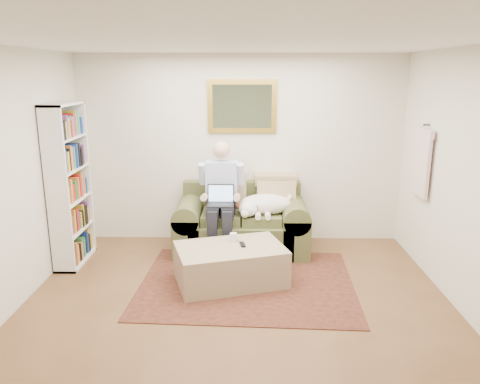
{
  "coord_description": "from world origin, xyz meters",
  "views": [
    {
      "loc": [
        0.1,
        -3.96,
        2.36
      ],
      "look_at": [
        0.01,
        1.49,
        0.95
      ],
      "focal_mm": 35.0,
      "sensor_mm": 36.0,
      "label": 1
    }
  ],
  "objects_px": {
    "sofa": "(242,229)",
    "laptop": "(221,199)",
    "sleeping_dog": "(266,204)",
    "seated_man": "(221,201)",
    "ottoman": "(230,265)",
    "coffee_mug": "(233,237)",
    "bookshelf": "(69,185)"
  },
  "relations": [
    {
      "from": "seated_man",
      "to": "ottoman",
      "type": "relative_size",
      "value": 1.24
    },
    {
      "from": "sofa",
      "to": "seated_man",
      "type": "bearing_deg",
      "value": -148.55
    },
    {
      "from": "coffee_mug",
      "to": "bookshelf",
      "type": "xyz_separation_m",
      "value": [
        -2.04,
        0.42,
        0.52
      ]
    },
    {
      "from": "laptop",
      "to": "ottoman",
      "type": "xyz_separation_m",
      "value": [
        0.15,
        -0.79,
        -0.56
      ]
    },
    {
      "from": "sleeping_dog",
      "to": "ottoman",
      "type": "height_order",
      "value": "sleeping_dog"
    },
    {
      "from": "seated_man",
      "to": "ottoman",
      "type": "height_order",
      "value": "seated_man"
    },
    {
      "from": "bookshelf",
      "to": "ottoman",
      "type": "bearing_deg",
      "value": -16.48
    },
    {
      "from": "laptop",
      "to": "sleeping_dog",
      "type": "xyz_separation_m",
      "value": [
        0.58,
        0.14,
        -0.1
      ]
    },
    {
      "from": "ottoman",
      "to": "laptop",
      "type": "bearing_deg",
      "value": 100.84
    },
    {
      "from": "sofa",
      "to": "seated_man",
      "type": "height_order",
      "value": "seated_man"
    },
    {
      "from": "sleeping_dog",
      "to": "ottoman",
      "type": "distance_m",
      "value": 1.12
    },
    {
      "from": "laptop",
      "to": "bookshelf",
      "type": "distance_m",
      "value": 1.88
    },
    {
      "from": "sleeping_dog",
      "to": "ottoman",
      "type": "bearing_deg",
      "value": -114.87
    },
    {
      "from": "seated_man",
      "to": "laptop",
      "type": "distance_m",
      "value": 0.08
    },
    {
      "from": "ottoman",
      "to": "sleeping_dog",
      "type": "bearing_deg",
      "value": 65.13
    },
    {
      "from": "sofa",
      "to": "laptop",
      "type": "distance_m",
      "value": 0.59
    },
    {
      "from": "sofa",
      "to": "bookshelf",
      "type": "distance_m",
      "value": 2.27
    },
    {
      "from": "sleeping_dog",
      "to": "bookshelf",
      "type": "xyz_separation_m",
      "value": [
        -2.44,
        -0.33,
        0.33
      ]
    },
    {
      "from": "laptop",
      "to": "ottoman",
      "type": "bearing_deg",
      "value": -79.16
    },
    {
      "from": "sofa",
      "to": "laptop",
      "type": "relative_size",
      "value": 5.15
    },
    {
      "from": "seated_man",
      "to": "bookshelf",
      "type": "height_order",
      "value": "bookshelf"
    },
    {
      "from": "sleeping_dog",
      "to": "ottoman",
      "type": "relative_size",
      "value": 0.61
    },
    {
      "from": "ottoman",
      "to": "coffee_mug",
      "type": "relative_size",
      "value": 11.95
    },
    {
      "from": "sofa",
      "to": "laptop",
      "type": "xyz_separation_m",
      "value": [
        -0.26,
        -0.23,
        0.47
      ]
    },
    {
      "from": "ottoman",
      "to": "bookshelf",
      "type": "distance_m",
      "value": 2.24
    },
    {
      "from": "ottoman",
      "to": "coffee_mug",
      "type": "bearing_deg",
      "value": 80.36
    },
    {
      "from": "sofa",
      "to": "sleeping_dog",
      "type": "height_order",
      "value": "sofa"
    },
    {
      "from": "coffee_mug",
      "to": "bookshelf",
      "type": "height_order",
      "value": "bookshelf"
    },
    {
      "from": "seated_man",
      "to": "ottoman",
      "type": "bearing_deg",
      "value": -80.0
    },
    {
      "from": "sofa",
      "to": "bookshelf",
      "type": "xyz_separation_m",
      "value": [
        -2.12,
        -0.42,
        0.7
      ]
    },
    {
      "from": "laptop",
      "to": "sleeping_dog",
      "type": "distance_m",
      "value": 0.61
    },
    {
      "from": "ottoman",
      "to": "bookshelf",
      "type": "xyz_separation_m",
      "value": [
        -2.01,
        0.59,
        0.78
      ]
    }
  ]
}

